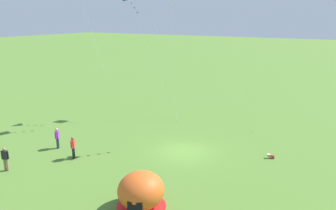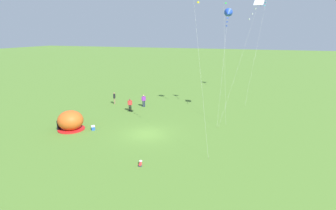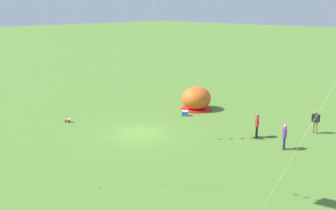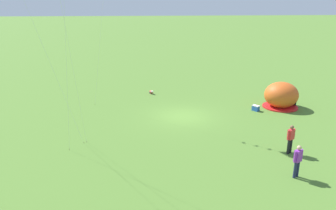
{
  "view_description": "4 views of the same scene",
  "coord_description": "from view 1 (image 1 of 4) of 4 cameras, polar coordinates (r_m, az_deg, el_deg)",
  "views": [
    {
      "loc": [
        -21.63,
        -10.92,
        10.4
      ],
      "look_at": [
        3.83,
        3.66,
        2.46
      ],
      "focal_mm": 35.0,
      "sensor_mm": 36.0,
      "label": 1
    },
    {
      "loc": [
        10.2,
        -23.13,
        10.06
      ],
      "look_at": [
        1.1,
        3.46,
        2.27
      ],
      "focal_mm": 28.0,
      "sensor_mm": 36.0,
      "label": 2
    },
    {
      "loc": [
        18.24,
        20.87,
        9.25
      ],
      "look_at": [
        0.34,
        3.3,
        2.83
      ],
      "focal_mm": 42.0,
      "sensor_mm": 36.0,
      "label": 3
    },
    {
      "loc": [
        3.04,
        23.06,
        8.48
      ],
      "look_at": [
        1.47,
        4.18,
        2.3
      ],
      "focal_mm": 35.0,
      "sensor_mm": 36.0,
      "label": 4
    }
  ],
  "objects": [
    {
      "name": "person_far_back",
      "position": [
        28.11,
        -18.72,
        -5.31
      ],
      "size": [
        0.52,
        0.4,
        1.72
      ],
      "color": "#1E2347",
      "rests_on": "ground"
    },
    {
      "name": "cooler_box",
      "position": [
        21.28,
        -2.68,
        -13.44
      ],
      "size": [
        0.62,
        0.64,
        0.44
      ],
      "color": "#2659B2",
      "rests_on": "ground"
    },
    {
      "name": "toddler_crawling",
      "position": [
        26.3,
        17.47,
        -8.47
      ],
      "size": [
        0.35,
        0.55,
        0.32
      ],
      "color": "red",
      "rests_on": "ground"
    },
    {
      "name": "popup_tent",
      "position": [
        18.91,
        -4.73,
        -14.74
      ],
      "size": [
        2.81,
        2.81,
        2.1
      ],
      "color": "#D8591E",
      "rests_on": "ground"
    },
    {
      "name": "person_near_tent",
      "position": [
        25.79,
        -16.21,
        -6.95
      ],
      "size": [
        0.53,
        0.39,
        1.72
      ],
      "color": "black",
      "rests_on": "ground"
    },
    {
      "name": "ground_plane",
      "position": [
        26.37,
        2.79,
        -8.1
      ],
      "size": [
        300.0,
        300.0,
        0.0
      ],
      "primitive_type": "plane",
      "color": "#517A2D"
    },
    {
      "name": "person_watching_sky",
      "position": [
        25.53,
        -26.49,
        -8.23
      ],
      "size": [
        0.35,
        0.56,
        1.72
      ],
      "color": "#8C7251",
      "rests_on": "ground"
    }
  ]
}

